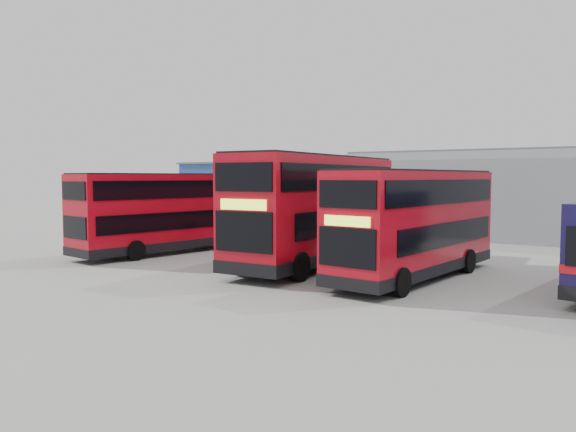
# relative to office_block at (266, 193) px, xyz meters

# --- Properties ---
(ground_plane) EXTENTS (120.00, 120.00, 0.00)m
(ground_plane) POSITION_rel_office_block_xyz_m (14.00, -17.99, -2.58)
(ground_plane) COLOR gray
(ground_plane) RESTS_ON ground
(office_block) EXTENTS (12.30, 8.32, 5.12)m
(office_block) POSITION_rel_office_block_xyz_m (0.00, 0.00, 0.00)
(office_block) COLOR navy
(office_block) RESTS_ON ground
(maintenance_shed) EXTENTS (30.50, 12.00, 5.89)m
(maintenance_shed) POSITION_rel_office_block_xyz_m (22.00, 2.01, 0.02)
(maintenance_shed) COLOR #92979F
(maintenance_shed) RESTS_ON ground
(double_decker_left) EXTENTS (3.78, 9.95, 4.12)m
(double_decker_left) POSITION_rel_office_block_xyz_m (6.01, -17.65, -0.53)
(double_decker_left) COLOR #AF0A17
(double_decker_left) RESTS_ON ground
(double_decker_centre) EXTENTS (3.32, 11.65, 4.88)m
(double_decker_centre) POSITION_rel_office_block_xyz_m (14.51, -16.65, -0.15)
(double_decker_centre) COLOR #AF0A17
(double_decker_centre) RESTS_ON ground
(double_decker_right) EXTENTS (3.37, 10.11, 4.20)m
(double_decker_right) POSITION_rel_office_block_xyz_m (19.43, -17.55, -0.49)
(double_decker_right) COLOR #AF0A17
(double_decker_right) RESTS_ON ground
(panel_van) EXTENTS (2.41, 5.59, 2.43)m
(panel_van) POSITION_rel_office_block_xyz_m (-2.44, -5.21, -1.22)
(panel_van) COLOR silver
(panel_van) RESTS_ON ground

